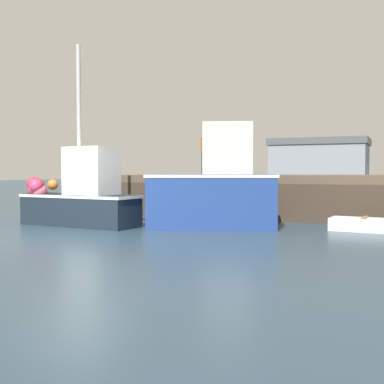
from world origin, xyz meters
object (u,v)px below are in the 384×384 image
rowboat (365,225)px  mooring_buoy_foreground (113,216)px  fishing_boat_near_right (215,190)px  dockworker (205,153)px  fishing_boat_near_left (80,196)px

rowboat → mooring_buoy_foreground: 6.95m
fishing_boat_near_right → dockworker: 7.15m
mooring_buoy_foreground → rowboat: bearing=12.1°
fishing_boat_near_right → fishing_boat_near_left: bearing=-166.7°
rowboat → mooring_buoy_foreground: (-6.79, -1.45, 0.09)m
dockworker → fishing_boat_near_left: bearing=-97.1°
fishing_boat_near_left → mooring_buoy_foreground: 1.10m
fishing_boat_near_left → fishing_boat_near_right: bearing=13.3°
fishing_boat_near_left → dockworker: bearing=82.9°
fishing_boat_near_right → dockworker: dockworker is taller
fishing_boat_near_right → mooring_buoy_foreground: bearing=-171.9°
mooring_buoy_foreground → fishing_boat_near_left: bearing=-149.7°
fishing_boat_near_left → mooring_buoy_foreground: fishing_boat_near_left is taller
fishing_boat_near_left → rowboat: bearing=14.2°
rowboat → fishing_boat_near_right: bearing=-164.9°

